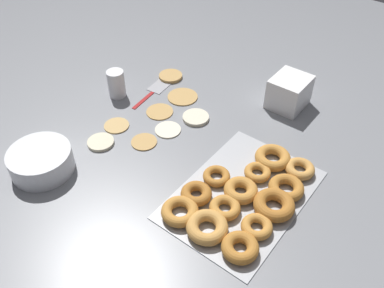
{
  "coord_description": "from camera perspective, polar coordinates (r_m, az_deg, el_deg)",
  "views": [
    {
      "loc": [
        -0.8,
        -0.68,
        0.9
      ],
      "look_at": [
        -0.05,
        -0.1,
        0.04
      ],
      "focal_mm": 38.0,
      "sensor_mm": 36.0,
      "label": 1
    }
  ],
  "objects": [
    {
      "name": "pancake_4",
      "position": [
        1.54,
        -1.33,
        6.72
      ],
      "size": [
        0.11,
        0.11,
        0.01
      ],
      "primitive_type": "cylinder",
      "color": "tan",
      "rests_on": "ground_plane"
    },
    {
      "name": "paper_cup",
      "position": [
        1.55,
        -10.57,
        8.32
      ],
      "size": [
        0.06,
        0.06,
        0.1
      ],
      "color": "white",
      "rests_on": "ground_plane"
    },
    {
      "name": "pancake_6",
      "position": [
        1.44,
        0.53,
        3.74
      ],
      "size": [
        0.09,
        0.09,
        0.01
      ],
      "primitive_type": "cylinder",
      "color": "beige",
      "rests_on": "ground_plane"
    },
    {
      "name": "spatula",
      "position": [
        1.59,
        -5.0,
        7.76
      ],
      "size": [
        0.23,
        0.07,
        0.01
      ],
      "rotation": [
        0.0,
        0.0,
        0.12
      ],
      "color": "maroon",
      "rests_on": "ground_plane"
    },
    {
      "name": "batter_bowl",
      "position": [
        1.31,
        -20.42,
        -2.25
      ],
      "size": [
        0.19,
        0.19,
        0.07
      ],
      "color": "white",
      "rests_on": "ground_plane"
    },
    {
      "name": "pancake_5",
      "position": [
        1.37,
        -12.69,
        0.25
      ],
      "size": [
        0.09,
        0.09,
        0.01
      ],
      "primitive_type": "cylinder",
      "color": "beige",
      "rests_on": "ground_plane"
    },
    {
      "name": "pancake_0",
      "position": [
        1.47,
        -4.56,
        4.6
      ],
      "size": [
        0.1,
        0.1,
        0.01
      ],
      "primitive_type": "cylinder",
      "color": "tan",
      "rests_on": "ground_plane"
    },
    {
      "name": "container_stack",
      "position": [
        1.51,
        13.47,
        7.09
      ],
      "size": [
        0.14,
        0.12,
        0.12
      ],
      "color": "white",
      "rests_on": "ground_plane"
    },
    {
      "name": "pancake_3",
      "position": [
        1.66,
        -3.02,
        9.49
      ],
      "size": [
        0.09,
        0.09,
        0.01
      ],
      "primitive_type": "cylinder",
      "color": "tan",
      "rests_on": "ground_plane"
    },
    {
      "name": "pancake_7",
      "position": [
        1.39,
        -3.4,
        2.09
      ],
      "size": [
        0.09,
        0.09,
        0.01
      ],
      "primitive_type": "cylinder",
      "color": "silver",
      "rests_on": "ground_plane"
    },
    {
      "name": "ground_plane",
      "position": [
        1.38,
        -1.94,
        1.54
      ],
      "size": [
        3.0,
        3.0,
        0.0
      ],
      "primitive_type": "plane",
      "color": "gray"
    },
    {
      "name": "donut_tray",
      "position": [
        1.17,
        7.31,
        -7.42
      ],
      "size": [
        0.46,
        0.32,
        0.04
      ],
      "color": "#ADAFB5",
      "rests_on": "ground_plane"
    },
    {
      "name": "pancake_2",
      "position": [
        1.43,
        -10.55,
        2.63
      ],
      "size": [
        0.09,
        0.09,
        0.01
      ],
      "primitive_type": "cylinder",
      "color": "tan",
      "rests_on": "ground_plane"
    },
    {
      "name": "pancake_1",
      "position": [
        1.35,
        -6.75,
        0.37
      ],
      "size": [
        0.09,
        0.09,
        0.01
      ],
      "primitive_type": "cylinder",
      "color": "tan",
      "rests_on": "ground_plane"
    }
  ]
}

